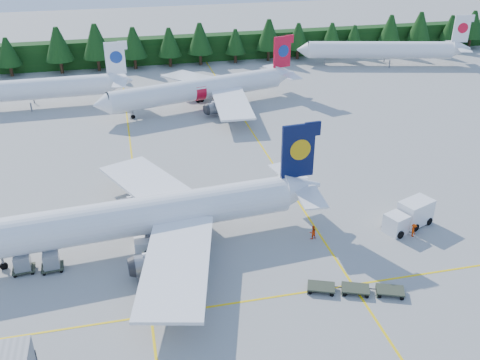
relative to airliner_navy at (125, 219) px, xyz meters
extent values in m
plane|color=#9E9E99|center=(15.59, -5.69, -3.66)|extent=(320.00, 320.00, 0.00)
cube|color=yellow|center=(1.59, 14.31, -3.65)|extent=(0.25, 120.00, 0.01)
cube|color=yellow|center=(21.59, 14.31, -3.65)|extent=(0.25, 120.00, 0.01)
cube|color=yellow|center=(15.59, -11.69, -3.65)|extent=(80.00, 0.25, 0.01)
cube|color=black|center=(15.59, 76.31, -0.66)|extent=(220.00, 4.00, 6.00)
cylinder|color=white|center=(0.68, 0.06, 0.09)|extent=(35.56, 7.09, 4.16)
cube|color=#070F34|center=(19.84, 1.66, 5.28)|extent=(3.97, 0.69, 6.44)
cube|color=white|center=(3.05, 9.12, -0.54)|extent=(11.79, 16.79, 1.18)
cylinder|color=slate|center=(1.21, 6.15, -1.99)|extent=(3.70, 2.47, 2.18)
cube|color=white|center=(4.53, -8.49, -0.54)|extent=(9.63, 16.60, 1.18)
cylinder|color=slate|center=(2.22, -5.86, -1.99)|extent=(3.70, 2.47, 2.18)
cylinder|color=slate|center=(-12.70, -1.06, -2.77)|extent=(0.25, 0.25, 1.77)
cylinder|color=white|center=(14.75, 43.24, -0.17)|extent=(32.82, 11.94, 3.87)
cone|color=white|center=(-2.48, 38.81, -0.17)|extent=(3.59, 4.42, 3.87)
cube|color=red|center=(32.09, 47.70, 4.66)|extent=(3.64, 1.24, 6.00)
cube|color=white|center=(15.52, 51.93, -0.75)|extent=(12.68, 15.36, 1.10)
cylinder|color=slate|center=(14.29, 48.92, -2.11)|extent=(3.69, 2.79, 2.03)
cube|color=white|center=(19.61, 36.00, -0.75)|extent=(6.70, 14.84, 1.10)
cylinder|color=slate|center=(17.09, 38.05, -2.11)|extent=(3.69, 2.79, 2.03)
cylinder|color=slate|center=(2.65, 40.13, -2.83)|extent=(0.23, 0.23, 1.64)
cylinder|color=white|center=(-17.14, 50.20, -0.21)|extent=(32.66, 4.44, 3.83)
cube|color=white|center=(0.59, 50.53, 4.59)|extent=(3.65, 0.40, 5.94)
cylinder|color=white|center=(60.59, 62.85, -0.16)|extent=(33.06, 11.48, 3.89)
cone|color=white|center=(43.19, 67.02, -0.16)|extent=(3.55, 4.42, 3.89)
cube|color=white|center=(78.08, 58.66, 4.71)|extent=(3.67, 1.19, 6.03)
cylinder|color=slate|center=(48.37, 65.78, -2.88)|extent=(0.23, 0.23, 1.56)
cube|color=white|center=(2.69, -0.35, -3.14)|extent=(3.94, 2.07, 1.03)
cube|color=slate|center=(2.69, 1.53, -1.50)|extent=(1.50, 3.75, 2.79)
cube|color=slate|center=(2.69, 3.40, -0.23)|extent=(1.69, 1.13, 0.11)
cube|color=silver|center=(30.20, -3.86, -2.50)|extent=(2.86, 2.86, 2.31)
cube|color=black|center=(30.20, -3.86, -1.95)|extent=(2.51, 2.64, 0.99)
cube|color=silver|center=(33.26, -2.63, -2.01)|extent=(4.58, 3.72, 2.86)
cube|color=#323829|center=(18.18, -11.78, -3.16)|extent=(3.08, 2.52, 0.16)
cube|color=#323829|center=(21.35, -12.79, -3.16)|extent=(3.08, 2.52, 0.16)
cube|color=#323829|center=(24.53, -13.81, -3.16)|extent=(3.08, 2.52, 0.16)
cube|color=#323829|center=(-10.61, -2.10, -3.25)|extent=(2.33, 1.86, 0.14)
cube|color=#A9ABAE|center=(-10.61, -2.10, -2.40)|extent=(1.66, 1.62, 1.56)
cube|color=#323829|center=(-7.75, -2.41, -3.25)|extent=(2.33, 1.86, 0.14)
cube|color=#A9ABAE|center=(-7.75, -2.41, -2.40)|extent=(1.66, 1.62, 1.56)
imported|color=#FF5C05|center=(2.58, -3.11, -2.81)|extent=(0.66, 0.48, 1.68)
imported|color=#EF3405|center=(20.48, -2.91, -2.83)|extent=(0.90, 0.75, 1.66)
imported|color=#DE3804|center=(31.85, -5.04, -2.86)|extent=(0.61, 0.76, 1.60)
camera|label=1|loc=(1.08, -50.48, 30.23)|focal=40.00mm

